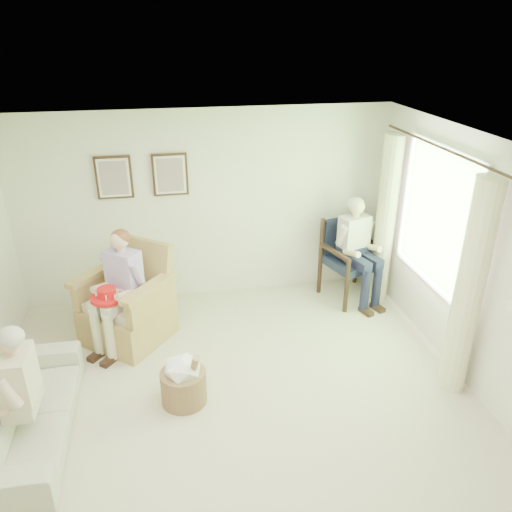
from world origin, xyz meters
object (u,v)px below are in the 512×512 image
(person_dark, at_px, (357,243))
(red_hat, at_px, (107,296))
(person_wicker, at_px, (122,282))
(hatbox, at_px, (183,380))
(wood_armchair, at_px, (351,255))
(sofa, at_px, (27,412))
(wicker_armchair, at_px, (127,310))
(person_sofa, at_px, (14,387))

(person_dark, height_order, red_hat, person_dark)
(person_wicker, bearing_deg, hatbox, -23.48)
(wood_armchair, xyz_separation_m, sofa, (-3.90, -2.06, -0.32))
(wood_armchair, distance_m, sofa, 4.42)
(sofa, height_order, hatbox, hatbox)
(wicker_armchair, xyz_separation_m, person_wicker, (0.00, -0.15, 0.47))
(wicker_armchair, relative_size, wood_armchair, 1.07)
(wicker_armchair, xyz_separation_m, hatbox, (0.60, -1.31, -0.11))
(wicker_armchair, xyz_separation_m, red_hat, (-0.16, -0.30, 0.39))
(sofa, relative_size, hatbox, 2.80)
(person_sofa, bearing_deg, hatbox, 104.45)
(red_hat, relative_size, hatbox, 0.55)
(person_wicker, xyz_separation_m, person_dark, (3.05, 0.51, 0.01))
(person_sofa, relative_size, hatbox, 1.80)
(hatbox, bearing_deg, wicker_armchair, 114.51)
(wood_armchair, bearing_deg, sofa, -169.90)
(hatbox, bearing_deg, person_sofa, -166.21)
(person_sofa, height_order, red_hat, person_sofa)
(sofa, bearing_deg, person_dark, -64.27)
(red_hat, bearing_deg, person_dark, 11.52)
(wicker_armchair, bearing_deg, person_sofa, -77.74)
(wood_armchair, bearing_deg, wicker_armchair, 172.30)
(sofa, height_order, person_sofa, person_sofa)
(wood_armchair, relative_size, sofa, 0.58)
(sofa, relative_size, person_sofa, 1.55)
(wicker_armchair, height_order, hatbox, wicker_armchair)
(wood_armchair, bearing_deg, red_hat, 176.84)
(person_wicker, height_order, hatbox, person_wicker)
(wood_armchair, height_order, red_hat, wood_armchair)
(person_dark, height_order, hatbox, person_dark)
(person_wicker, relative_size, person_dark, 0.99)
(person_wicker, relative_size, red_hat, 3.75)
(red_hat, bearing_deg, wicker_armchair, 60.98)
(person_wicker, xyz_separation_m, red_hat, (-0.16, -0.14, -0.08))
(wicker_armchair, height_order, red_hat, wicker_armchair)
(wicker_armchair, xyz_separation_m, person_dark, (3.05, 0.36, 0.48))
(wicker_armchair, distance_m, wood_armchair, 3.11)
(wood_armchair, relative_size, red_hat, 2.91)
(red_hat, bearing_deg, person_sofa, -116.47)
(red_hat, bearing_deg, wood_armchair, 14.58)
(red_hat, distance_m, hatbox, 1.36)
(wicker_armchair, bearing_deg, hatbox, -26.30)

